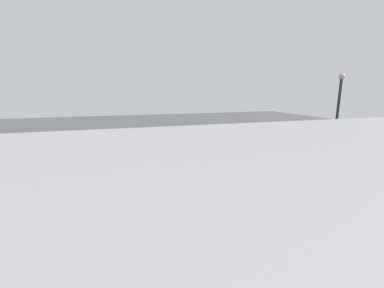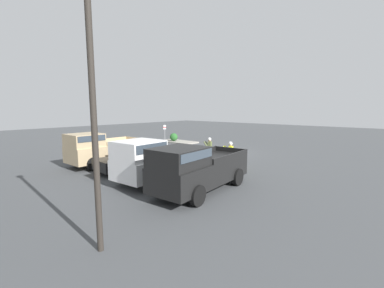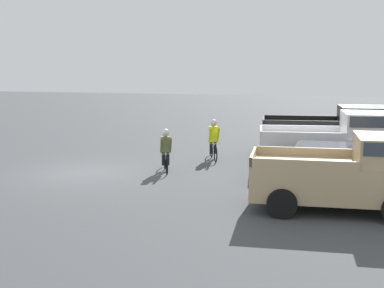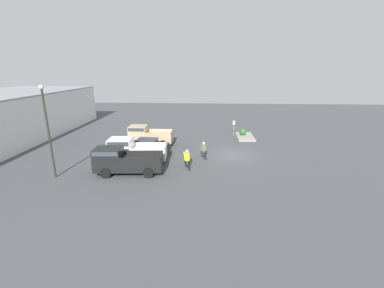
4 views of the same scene
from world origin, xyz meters
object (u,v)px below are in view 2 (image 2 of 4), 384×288
at_px(sedan_0, 133,159).
at_px(cyclist_0, 209,148).
at_px(lamppost, 92,90).
at_px(cyclist_1, 230,154).
at_px(pickup_truck_2, 100,148).
at_px(pickup_truck_0, 197,168).
at_px(fire_lane_sign, 165,132).
at_px(shrub, 174,137).
at_px(pickup_truck_1, 155,159).

bearing_deg(sedan_0, cyclist_0, -103.51).
bearing_deg(lamppost, cyclist_1, -76.26).
bearing_deg(pickup_truck_2, sedan_0, -168.57).
height_order(pickup_truck_0, fire_lane_sign, pickup_truck_0).
height_order(pickup_truck_2, cyclist_0, pickup_truck_2).
height_order(cyclist_0, fire_lane_sign, fire_lane_sign).
xyz_separation_m(cyclist_0, shrub, (8.71, -4.99, -0.26)).
bearing_deg(lamppost, pickup_truck_0, -78.59).
distance_m(pickup_truck_1, shrub, 15.39).
bearing_deg(shrub, pickup_truck_1, 131.18).
bearing_deg(pickup_truck_2, cyclist_1, -144.01).
xyz_separation_m(sedan_0, shrub, (7.29, -10.88, -0.14)).
height_order(sedan_0, lamppost, lamppost).
bearing_deg(sedan_0, pickup_truck_1, 166.18).
height_order(sedan_0, pickup_truck_2, pickup_truck_2).
bearing_deg(shrub, pickup_truck_0, 138.18).
bearing_deg(cyclist_0, lamppost, 113.93).
relative_size(pickup_truck_0, fire_lane_sign, 2.73).
xyz_separation_m(pickup_truck_2, shrub, (4.50, -11.44, -0.56)).
distance_m(pickup_truck_1, fire_lane_sign, 14.65).
distance_m(pickup_truck_0, fire_lane_sign, 16.73).
distance_m(pickup_truck_0, sedan_0, 5.69).
bearing_deg(shrub, fire_lane_sign, 80.65).
bearing_deg(pickup_truck_0, sedan_0, -6.92).
xyz_separation_m(pickup_truck_1, sedan_0, (2.83, -0.70, -0.44)).
relative_size(fire_lane_sign, lamppost, 0.28).
bearing_deg(cyclist_0, sedan_0, 76.49).
distance_m(fire_lane_sign, lamppost, 21.40).
relative_size(cyclist_0, cyclist_1, 0.94).
height_order(pickup_truck_1, shrub, pickup_truck_1).
bearing_deg(cyclist_1, pickup_truck_2, 35.99).
relative_size(sedan_0, lamppost, 0.62).
bearing_deg(cyclist_1, pickup_truck_0, 106.11).
xyz_separation_m(cyclist_0, fire_lane_sign, (8.90, -3.81, 0.41)).
bearing_deg(pickup_truck_0, lamppost, 101.41).
relative_size(pickup_truck_2, cyclist_0, 2.93).
relative_size(pickup_truck_1, shrub, 6.19).
height_order(cyclist_0, cyclist_1, cyclist_1).
bearing_deg(fire_lane_sign, pickup_truck_2, 114.56).
relative_size(pickup_truck_2, shrub, 5.60).
bearing_deg(pickup_truck_1, shrub, -48.82).
bearing_deg(cyclist_0, cyclist_1, 152.51).
distance_m(pickup_truck_2, fire_lane_sign, 11.29).
distance_m(pickup_truck_0, cyclist_0, 7.81).
height_order(pickup_truck_1, fire_lane_sign, pickup_truck_1).
bearing_deg(pickup_truck_0, fire_lane_sign, -38.36).
xyz_separation_m(pickup_truck_0, cyclist_0, (4.21, -6.57, -0.32)).
bearing_deg(pickup_truck_1, cyclist_0, -77.85).
distance_m(pickup_truck_0, cyclist_1, 5.37).
height_order(sedan_0, fire_lane_sign, fire_lane_sign).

